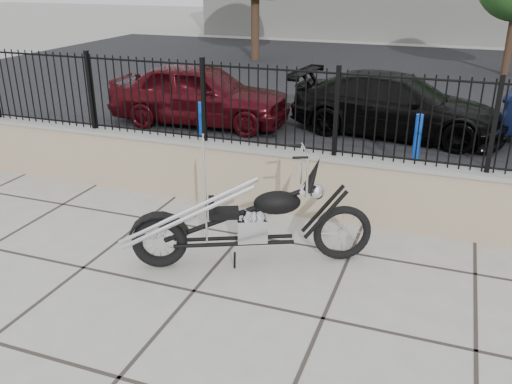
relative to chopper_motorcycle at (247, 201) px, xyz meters
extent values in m
plane|color=#99968E|center=(-0.34, -0.81, -0.84)|extent=(90.00, 90.00, 0.00)
plane|color=black|center=(-0.34, 11.69, -0.84)|extent=(30.00, 30.00, 0.00)
cube|color=gray|center=(-0.34, 1.69, -0.36)|extent=(14.00, 0.36, 0.96)
cube|color=black|center=(-0.34, 1.69, 0.72)|extent=(14.00, 0.08, 1.20)
imported|color=#40090F|center=(-3.38, 5.72, -0.13)|extent=(4.28, 1.95, 1.43)
imported|color=black|center=(0.99, 6.39, -0.18)|extent=(4.73, 2.33, 1.32)
cylinder|color=#0D1CCA|center=(-2.64, 4.21, -0.39)|extent=(0.14, 0.14, 0.90)
cylinder|color=#0D3DC6|center=(1.63, 4.03, -0.30)|extent=(0.17, 0.17, 1.07)
cylinder|color=#382619|center=(-5.59, 15.33, 0.82)|extent=(0.33, 0.33, 3.31)
cylinder|color=#382619|center=(3.66, 15.25, 0.44)|extent=(0.26, 0.26, 2.55)
camera|label=1|loc=(2.14, -5.48, 2.55)|focal=38.00mm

